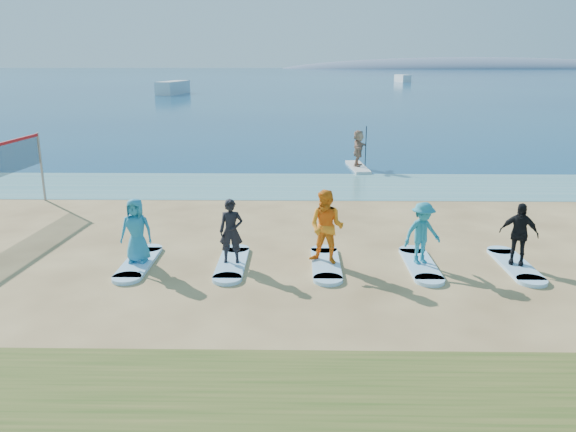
{
  "coord_description": "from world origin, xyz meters",
  "views": [
    {
      "loc": [
        1.07,
        -12.03,
        5.04
      ],
      "look_at": [
        0.82,
        2.0,
        1.1
      ],
      "focal_mm": 35.0,
      "sensor_mm": 36.0,
      "label": 1
    }
  ],
  "objects_px": {
    "surfboard_2": "(326,264)",
    "student_3": "(422,233)",
    "surfboard_3": "(420,264)",
    "boat_offshore_a": "(173,94)",
    "surfboard_1": "(232,263)",
    "surfboard_4": "(515,265)",
    "student_2": "(327,227)",
    "paddleboard": "(358,167)",
    "student_1": "(231,231)",
    "student_0": "(136,230)",
    "surfboard_0": "(139,263)",
    "boat_offshore_b": "(402,82)",
    "student_4": "(519,234)",
    "paddleboarder": "(358,148)"
  },
  "relations": [
    {
      "from": "surfboard_2",
      "to": "student_3",
      "type": "bearing_deg",
      "value": 0.0
    },
    {
      "from": "surfboard_3",
      "to": "boat_offshore_a",
      "type": "bearing_deg",
      "value": 106.89
    },
    {
      "from": "surfboard_1",
      "to": "surfboard_4",
      "type": "relative_size",
      "value": 1.0
    },
    {
      "from": "student_3",
      "to": "student_2",
      "type": "bearing_deg",
      "value": 158.67
    },
    {
      "from": "boat_offshore_a",
      "to": "surfboard_4",
      "type": "bearing_deg",
      "value": -61.46
    },
    {
      "from": "paddleboard",
      "to": "student_1",
      "type": "xyz_separation_m",
      "value": [
        -4.52,
        -13.11,
        0.84
      ]
    },
    {
      "from": "student_2",
      "to": "student_0",
      "type": "bearing_deg",
      "value": -156.69
    },
    {
      "from": "boat_offshore_a",
      "to": "student_2",
      "type": "distance_m",
      "value": 73.22
    },
    {
      "from": "paddleboard",
      "to": "surfboard_3",
      "type": "bearing_deg",
      "value": -93.83
    },
    {
      "from": "student_3",
      "to": "surfboard_1",
      "type": "bearing_deg",
      "value": 158.67
    },
    {
      "from": "boat_offshore_a",
      "to": "student_3",
      "type": "xyz_separation_m",
      "value": [
        21.46,
        -70.68,
        0.87
      ]
    },
    {
      "from": "surfboard_0",
      "to": "surfboard_4",
      "type": "distance_m",
      "value": 9.51
    },
    {
      "from": "student_2",
      "to": "student_3",
      "type": "distance_m",
      "value": 2.38
    },
    {
      "from": "boat_offshore_b",
      "to": "student_4",
      "type": "height_order",
      "value": "student_4"
    },
    {
      "from": "student_0",
      "to": "student_3",
      "type": "relative_size",
      "value": 1.04
    },
    {
      "from": "boat_offshore_b",
      "to": "student_3",
      "type": "distance_m",
      "value": 117.84
    },
    {
      "from": "surfboard_1",
      "to": "student_3",
      "type": "distance_m",
      "value": 4.83
    },
    {
      "from": "surfboard_1",
      "to": "student_3",
      "type": "bearing_deg",
      "value": 0.0
    },
    {
      "from": "surfboard_1",
      "to": "boat_offshore_b",
      "type": "bearing_deg",
      "value": 77.82
    },
    {
      "from": "student_1",
      "to": "student_3",
      "type": "relative_size",
      "value": 1.03
    },
    {
      "from": "student_4",
      "to": "boat_offshore_b",
      "type": "bearing_deg",
      "value": 105.95
    },
    {
      "from": "surfboard_1",
      "to": "surfboard_3",
      "type": "xyz_separation_m",
      "value": [
        4.75,
        0.0,
        0.0
      ]
    },
    {
      "from": "paddleboard",
      "to": "surfboard_3",
      "type": "relative_size",
      "value": 1.36
    },
    {
      "from": "surfboard_1",
      "to": "student_4",
      "type": "height_order",
      "value": "student_4"
    },
    {
      "from": "surfboard_0",
      "to": "surfboard_3",
      "type": "relative_size",
      "value": 1.0
    },
    {
      "from": "paddleboard",
      "to": "surfboard_4",
      "type": "relative_size",
      "value": 1.36
    },
    {
      "from": "surfboard_0",
      "to": "surfboard_1",
      "type": "relative_size",
      "value": 1.0
    },
    {
      "from": "surfboard_0",
      "to": "surfboard_3",
      "type": "height_order",
      "value": "same"
    },
    {
      "from": "boat_offshore_a",
      "to": "surfboard_4",
      "type": "relative_size",
      "value": 3.62
    },
    {
      "from": "surfboard_3",
      "to": "student_4",
      "type": "height_order",
      "value": "student_4"
    },
    {
      "from": "paddleboarder",
      "to": "student_4",
      "type": "distance_m",
      "value": 13.37
    },
    {
      "from": "surfboard_0",
      "to": "paddleboarder",
      "type": "bearing_deg",
      "value": 62.27
    },
    {
      "from": "surfboard_0",
      "to": "surfboard_2",
      "type": "height_order",
      "value": "same"
    },
    {
      "from": "paddleboard",
      "to": "student_3",
      "type": "relative_size",
      "value": 1.91
    },
    {
      "from": "student_2",
      "to": "student_3",
      "type": "relative_size",
      "value": 1.19
    },
    {
      "from": "paddleboard",
      "to": "student_1",
      "type": "bearing_deg",
      "value": -113.87
    },
    {
      "from": "surfboard_2",
      "to": "student_2",
      "type": "bearing_deg",
      "value": 0.0
    },
    {
      "from": "boat_offshore_a",
      "to": "student_1",
      "type": "xyz_separation_m",
      "value": [
        16.71,
        -70.68,
        0.9
      ]
    },
    {
      "from": "surfboard_0",
      "to": "student_2",
      "type": "distance_m",
      "value": 4.85
    },
    {
      "from": "student_1",
      "to": "student_3",
      "type": "bearing_deg",
      "value": -2.23
    },
    {
      "from": "surfboard_3",
      "to": "paddleboarder",
      "type": "bearing_deg",
      "value": 91.03
    },
    {
      "from": "paddleboarder",
      "to": "student_4",
      "type": "bearing_deg",
      "value": -153.62
    },
    {
      "from": "surfboard_1",
      "to": "student_2",
      "type": "height_order",
      "value": "student_2"
    },
    {
      "from": "paddleboard",
      "to": "student_4",
      "type": "relative_size",
      "value": 1.92
    },
    {
      "from": "paddleboarder",
      "to": "student_2",
      "type": "height_order",
      "value": "student_2"
    },
    {
      "from": "surfboard_3",
      "to": "student_0",
      "type": "bearing_deg",
      "value": 180.0
    },
    {
      "from": "surfboard_0",
      "to": "student_3",
      "type": "relative_size",
      "value": 1.4
    },
    {
      "from": "surfboard_0",
      "to": "student_1",
      "type": "bearing_deg",
      "value": 0.0
    },
    {
      "from": "paddleboard",
      "to": "student_3",
      "type": "xyz_separation_m",
      "value": [
        0.24,
        -13.11,
        0.81
      ]
    },
    {
      "from": "boat_offshore_b",
      "to": "paddleboarder",
      "type": "bearing_deg",
      "value": -112.53
    }
  ]
}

